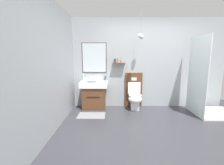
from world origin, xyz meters
TOP-DOWN VIEW (x-y plane):
  - ground_plane at (0.00, 0.00)m, footprint 5.63×4.70m
  - wall_back at (-0.02, 1.69)m, footprint 4.43×0.65m
  - wall_left at (-2.16, 0.00)m, footprint 0.12×3.50m
  - bath_mat at (-1.50, 0.84)m, footprint 0.68×0.44m
  - vanity_sink_left at (-1.50, 1.43)m, footprint 0.76×0.48m
  - tap_on_left_sink at (-1.50, 1.60)m, footprint 0.03×0.13m
  - toilet at (-0.36, 1.43)m, footprint 0.48×0.63m
  - toothbrush_cup at (-1.80, 1.59)m, footprint 0.07×0.07m
  - soap_dispenser at (-1.19, 1.60)m, footprint 0.06×0.06m
  - folded_hand_towel at (-1.54, 1.29)m, footprint 0.22×0.16m
  - shower_tray at (1.44, 0.98)m, footprint 1.05×0.90m

SIDE VIEW (x-z plane):
  - ground_plane at x=0.00m, z-range -0.10..0.00m
  - bath_mat at x=-1.50m, z-range 0.00..0.01m
  - toilet at x=-0.36m, z-range -0.12..0.88m
  - shower_tray at x=1.44m, z-range -0.59..1.36m
  - vanity_sink_left at x=-1.50m, z-range 0.03..0.80m
  - folded_hand_towel at x=-1.54m, z-range 0.77..0.81m
  - toothbrush_cup at x=-1.80m, z-range 0.72..0.93m
  - tap_on_left_sink at x=-1.50m, z-range 0.78..0.90m
  - soap_dispenser at x=-1.19m, z-range 0.76..0.93m
  - wall_left at x=-2.16m, z-range 0.00..2.52m
  - wall_back at x=-0.02m, z-range 0.00..2.52m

